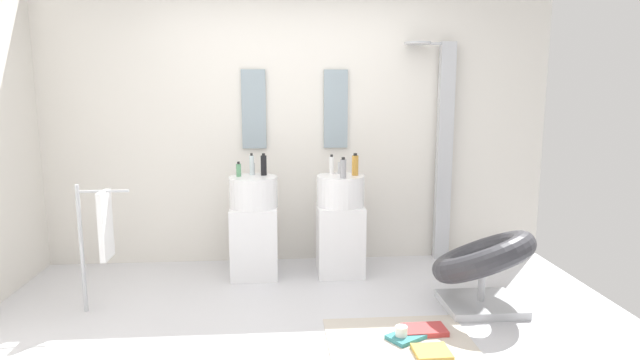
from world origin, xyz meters
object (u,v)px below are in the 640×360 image
at_px(magazine_red, 424,330).
at_px(soap_bottle_green, 239,170).
at_px(coffee_mug, 401,333).
at_px(lounge_chair, 483,263).
at_px(soap_bottle_black, 264,165).
at_px(pedestal_sink_left, 254,226).
at_px(magazine_teal, 406,337).
at_px(soap_bottle_grey, 343,169).
at_px(shower_column, 443,147).
at_px(soap_bottle_white, 332,165).
at_px(magazine_ochre, 432,352).
at_px(towel_rack, 102,228).
at_px(pedestal_sink_right, 340,224).
at_px(soap_bottle_clear, 252,165).
at_px(soap_bottle_amber, 355,165).

bearing_deg(magazine_red, soap_bottle_green, 133.78).
distance_m(coffee_mug, soap_bottle_green, 1.97).
distance_m(lounge_chair, soap_bottle_green, 2.12).
bearing_deg(lounge_chair, soap_bottle_green, 154.75).
bearing_deg(soap_bottle_black, pedestal_sink_left, -138.49).
distance_m(magazine_teal, soap_bottle_grey, 1.53).
bearing_deg(soap_bottle_black, shower_column, 9.76).
bearing_deg(pedestal_sink_left, soap_bottle_green, 169.48).
bearing_deg(soap_bottle_white, soap_bottle_green, -174.02).
bearing_deg(magazine_ochre, soap_bottle_green, 128.16).
bearing_deg(magazine_teal, magazine_red, -3.14).
bearing_deg(soap_bottle_white, pedestal_sink_left, -171.11).
height_order(shower_column, towel_rack, shower_column).
relative_size(pedestal_sink_left, towel_rack, 1.03).
bearing_deg(pedestal_sink_right, magazine_teal, -77.81).
distance_m(pedestal_sink_left, soap_bottle_clear, 0.53).
bearing_deg(magazine_ochre, shower_column, 70.87).
bearing_deg(soap_bottle_amber, magazine_red, -76.60).
relative_size(pedestal_sink_left, pedestal_sink_right, 1.00).
relative_size(lounge_chair, coffee_mug, 11.98).
bearing_deg(towel_rack, soap_bottle_black, 33.16).
relative_size(magazine_red, soap_bottle_grey, 1.61).
relative_size(shower_column, towel_rack, 2.16).
height_order(pedestal_sink_right, soap_bottle_clear, soap_bottle_clear).
height_order(lounge_chair, soap_bottle_grey, soap_bottle_grey).
distance_m(shower_column, coffee_mug, 2.12).
bearing_deg(soap_bottle_green, magazine_red, -44.03).
height_order(pedestal_sink_left, lounge_chair, pedestal_sink_left).
xyz_separation_m(pedestal_sink_left, towel_rack, (-1.06, -0.67, 0.18)).
height_order(lounge_chair, soap_bottle_clear, soap_bottle_clear).
xyz_separation_m(pedestal_sink_left, soap_bottle_amber, (0.88, 0.01, 0.52)).
xyz_separation_m(magazine_ochre, soap_bottle_green, (-1.27, 1.56, 0.92)).
relative_size(shower_column, magazine_red, 7.14).
height_order(shower_column, lounge_chair, shower_column).
distance_m(magazine_ochre, soap_bottle_grey, 1.73).
bearing_deg(shower_column, magazine_ochre, -108.14).
bearing_deg(magazine_red, magazine_ochre, -99.05).
height_order(towel_rack, coffee_mug, towel_rack).
bearing_deg(magazine_ochre, magazine_teal, 114.80).
xyz_separation_m(shower_column, soap_bottle_clear, (-1.78, -0.26, -0.11)).
bearing_deg(coffee_mug, towel_rack, 162.43).
height_order(pedestal_sink_left, magazine_teal, pedestal_sink_left).
bearing_deg(pedestal_sink_right, soap_bottle_clear, 171.88).
relative_size(pedestal_sink_right, soap_bottle_white, 5.72).
bearing_deg(coffee_mug, magazine_teal, 18.94).
height_order(magazine_red, coffee_mug, coffee_mug).
xyz_separation_m(magazine_red, magazine_teal, (-0.14, -0.08, -0.00)).
height_order(shower_column, soap_bottle_amber, shower_column).
height_order(lounge_chair, magazine_teal, lounge_chair).
xyz_separation_m(pedestal_sink_left, lounge_chair, (1.72, -0.84, -0.10)).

